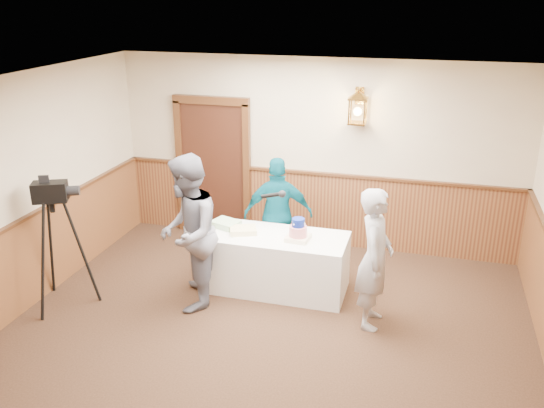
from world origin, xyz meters
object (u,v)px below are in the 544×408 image
Objects in this scene: sheet_cake_yellow at (243,230)px; sheet_cake_green at (226,224)px; baker at (375,258)px; tv_camera_rig at (59,251)px; tiered_cake at (298,232)px; display_table at (276,262)px; assistant_p at (278,215)px; interviewer at (188,233)px.

sheet_cake_yellow is 0.99× the size of sheet_cake_green.
baker is 1.05× the size of tv_camera_rig.
sheet_cake_yellow is 2.26m from tv_camera_rig.
tiered_cake is 1.09m from baker.
display_table is 1.46m from baker.
assistant_p is (-0.43, 0.64, -0.06)m from tiered_cake.
assistant_p reaches higher than sheet_cake_green.
tv_camera_rig is (-2.00, -1.05, -0.07)m from sheet_cake_yellow.
sheet_cake_green is (-1.02, 0.17, -0.07)m from tiered_cake.
tv_camera_rig is (-2.72, -1.02, -0.15)m from tiered_cake.
sheet_cake_yellow is at bearing 74.57° from baker.
sheet_cake_green is 2.10m from baker.
sheet_cake_green is 0.21× the size of tv_camera_rig.
sheet_cake_yellow is 0.21× the size of tv_camera_rig.
interviewer is (-1.21, -0.61, 0.09)m from tiered_cake.
tiered_cake is at bearing 102.64° from interviewer.
interviewer is 1.59m from tv_camera_rig.
assistant_p is (0.78, 1.25, -0.16)m from interviewer.
interviewer is 1.20× the size of assistant_p.
display_table is 1.13× the size of tv_camera_rig.
tiered_cake is 1.03m from sheet_cake_green.
tv_camera_rig is at bearing -152.16° from sheet_cake_yellow.
tiered_cake reaches higher than sheet_cake_yellow.
baker reaches higher than sheet_cake_green.
display_table is 5.37× the size of sheet_cake_green.
sheet_cake_green is 2.08m from tv_camera_rig.
sheet_cake_yellow is 0.17× the size of interviewer.
sheet_cake_green is (-0.29, 0.14, 0.00)m from sheet_cake_yellow.
display_table is at bearing 169.51° from tiered_cake.
tv_camera_rig is (-3.72, -0.58, -0.12)m from baker.
sheet_cake_green is at bearing 73.07° from baker.
assistant_p is at bearing 52.54° from baker.
display_table is at bearing -0.69° from tv_camera_rig.
interviewer reaches higher than assistant_p.
interviewer is (-0.91, -0.66, 0.58)m from display_table.
assistant_p is 1.01× the size of tv_camera_rig.
interviewer reaches higher than tiered_cake.
assistant_p reaches higher than sheet_cake_yellow.
display_table is 0.60m from sheet_cake_yellow.
interviewer is at bearing 94.34° from baker.
display_table is 1.08× the size of baker.
tiered_cake is 0.18× the size of baker.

